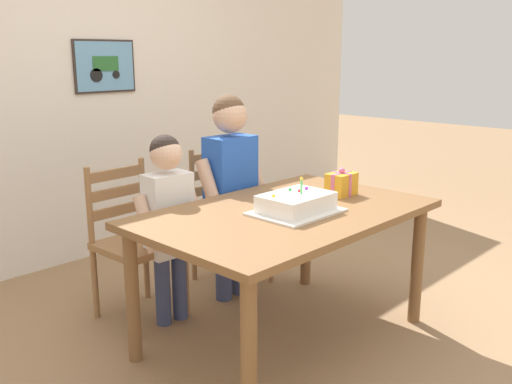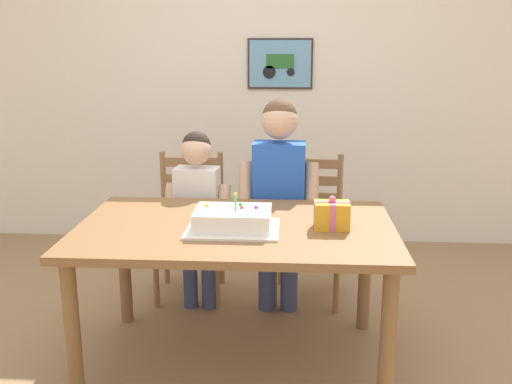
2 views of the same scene
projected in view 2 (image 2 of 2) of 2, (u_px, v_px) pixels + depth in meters
The scene contains 9 objects.
ground_plane at pixel (237, 361), 3.04m from camera, with size 20.00×20.00×0.00m, color #997551.
back_wall at pixel (259, 83), 4.64m from camera, with size 6.40×0.11×2.60m.
dining_table at pixel (236, 242), 2.87m from camera, with size 1.55×0.98×0.75m.
birthday_cake at pixel (233, 220), 2.77m from camera, with size 0.44×0.34×0.19m.
gift_box_red_large at pixel (332, 215), 2.79m from camera, with size 0.17×0.13×0.17m.
chair_left at pixel (190, 225), 3.77m from camera, with size 0.44×0.44×0.92m.
chair_right at pixel (308, 227), 3.72m from camera, with size 0.45×0.45×0.92m.
child_older at pixel (279, 186), 3.43m from camera, with size 0.47×0.27×1.30m.
child_younger at pixel (197, 203), 3.49m from camera, with size 0.41×0.24×1.11m.
Camera 2 is at (0.27, -2.71, 1.62)m, focal length 40.79 mm.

